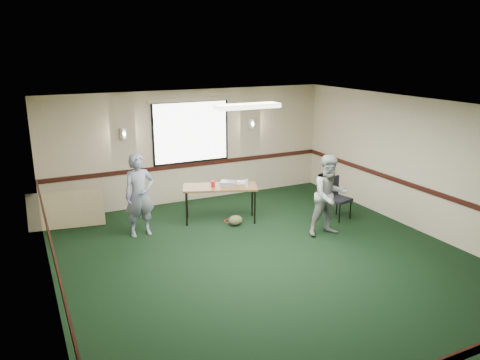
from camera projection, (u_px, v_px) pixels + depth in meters
name	position (u px, v px, depth m)	size (l,w,h in m)	color
ground	(273.00, 264.00, 8.14)	(8.00, 8.00, 0.00)	black
room_shell	(222.00, 152.00, 9.55)	(8.00, 8.02, 8.00)	tan
folding_table	(220.00, 189.00, 10.00)	(1.69, 1.15, 0.78)	brown
projector	(228.00, 184.00, 9.99)	(0.31, 0.26, 0.10)	#919299
game_console	(241.00, 182.00, 10.20)	(0.20, 0.16, 0.05)	silver
red_cup	(213.00, 184.00, 9.91)	(0.09, 0.09, 0.13)	#BA0C0C
water_bottle	(247.00, 184.00, 9.86)	(0.06, 0.06, 0.18)	#8FCBEA
duffel_bag	(235.00, 220.00, 9.91)	(0.31, 0.23, 0.22)	#4D4D2C
cable_coil	(231.00, 221.00, 10.15)	(0.29, 0.29, 0.01)	red
folded_table	(66.00, 210.00, 9.73)	(1.52, 0.06, 0.78)	tan
conference_chair	(336.00, 194.00, 10.25)	(0.54, 0.56, 0.92)	black
person_left	(139.00, 195.00, 9.22)	(0.61, 0.40, 1.67)	#435093
person_right	(329.00, 196.00, 9.24)	(0.80, 0.62, 1.64)	#7396B4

